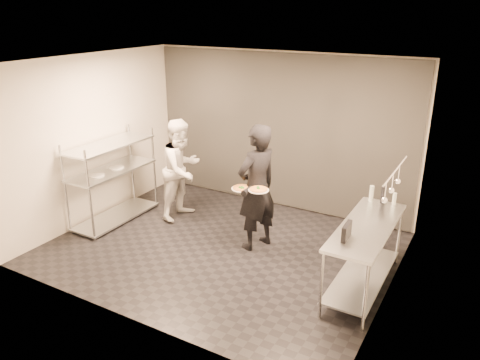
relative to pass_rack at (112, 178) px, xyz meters
The scene contains 13 objects.
room_shell 2.53m from the pass_rack, 28.77° to the left, with size 5.00×4.00×2.80m.
pass_rack is the anchor object (origin of this frame).
prep_counter 4.33m from the pass_rack, ahead, with size 0.60×1.80×0.92m.
utensil_rail 4.64m from the pass_rack, ahead, with size 0.07×1.20×0.31m.
waiter 2.61m from the pass_rack, ahead, with size 0.71×0.46×1.94m, color black.
chef 1.18m from the pass_rack, 36.18° to the left, with size 0.85×0.66×1.75m, color silver.
pizza_plate_near 2.45m from the pass_rack, ahead, with size 0.31×0.31×0.05m.
pizza_plate_far 2.74m from the pass_rack, ahead, with size 0.30×0.30×0.05m.
salad_plate 2.65m from the pass_rack, 14.41° to the left, with size 0.29×0.29×0.07m.
pos_monitor 4.24m from the pass_rack, ahead, with size 0.05×0.27×0.20m, color black.
bottle_green 4.25m from the pass_rack, 10.92° to the left, with size 0.06×0.06×0.23m, color gray.
bottle_clear 4.55m from the pass_rack, 10.16° to the left, with size 0.05×0.05×0.18m, color gray.
bottle_dark 4.41m from the pass_rack, 10.52° to the left, with size 0.07×0.07×0.24m, color black.
Camera 1 is at (3.41, -5.39, 3.51)m, focal length 35.00 mm.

